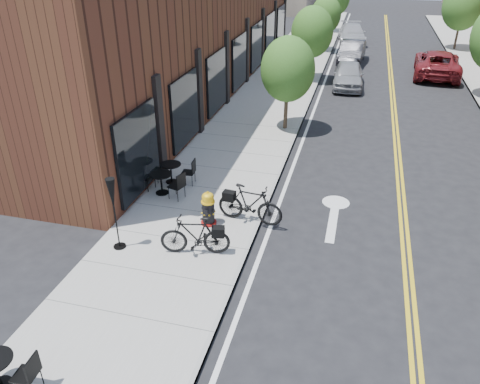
% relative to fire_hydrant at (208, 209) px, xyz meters
% --- Properties ---
extents(ground, '(120.00, 120.00, 0.00)m').
position_rel_fire_hydrant_xyz_m(ground, '(1.41, -0.95, -0.60)').
color(ground, black).
rests_on(ground, ground).
extents(sidewalk_near, '(4.00, 70.00, 0.12)m').
position_rel_fire_hydrant_xyz_m(sidewalk_near, '(-0.59, 9.05, -0.54)').
color(sidewalk_near, '#9E9B93').
rests_on(sidewalk_near, ground).
extents(building_near, '(5.00, 28.00, 7.00)m').
position_rel_fire_hydrant_xyz_m(building_near, '(-5.09, 13.05, 2.90)').
color(building_near, '#4E2719').
rests_on(building_near, ground).
extents(tree_near_a, '(2.20, 2.20, 3.81)m').
position_rel_fire_hydrant_xyz_m(tree_near_a, '(0.81, 8.05, 2.00)').
color(tree_near_a, '#382B1E').
rests_on(tree_near_a, sidewalk_near).
extents(tree_near_b, '(2.30, 2.30, 3.98)m').
position_rel_fire_hydrant_xyz_m(tree_near_b, '(0.81, 16.05, 2.11)').
color(tree_near_b, '#382B1E').
rests_on(tree_near_b, sidewalk_near).
extents(tree_near_c, '(2.10, 2.10, 3.67)m').
position_rel_fire_hydrant_xyz_m(tree_near_c, '(0.81, 24.05, 1.92)').
color(tree_near_c, '#382B1E').
rests_on(tree_near_c, sidewalk_near).
extents(tree_far_c, '(2.80, 2.80, 4.62)m').
position_rel_fire_hydrant_xyz_m(tree_far_c, '(10.01, 27.05, 2.45)').
color(tree_far_c, '#382B1E').
rests_on(tree_far_c, sidewalk_far).
extents(fire_hydrant, '(0.56, 0.56, 1.02)m').
position_rel_fire_hydrant_xyz_m(fire_hydrant, '(0.00, 0.00, 0.00)').
color(fire_hydrant, maroon).
rests_on(fire_hydrant, sidewalk_near).
extents(bicycle_left, '(1.85, 0.88, 1.07)m').
position_rel_fire_hydrant_xyz_m(bicycle_left, '(0.11, -1.43, 0.05)').
color(bicycle_left, black).
rests_on(bicycle_left, sidewalk_near).
extents(bicycle_right, '(1.96, 0.75, 1.15)m').
position_rel_fire_hydrant_xyz_m(bicycle_right, '(1.11, 0.39, 0.09)').
color(bicycle_right, black).
rests_on(bicycle_right, sidewalk_near).
extents(bistro_set_b, '(1.69, 0.89, 0.89)m').
position_rel_fire_hydrant_xyz_m(bistro_set_b, '(-1.99, 1.33, -0.04)').
color(bistro_set_b, black).
rests_on(bistro_set_b, sidewalk_near).
extents(bistro_set_c, '(1.60, 0.73, 0.86)m').
position_rel_fire_hydrant_xyz_m(bistro_set_c, '(-1.98, 2.13, -0.05)').
color(bistro_set_c, black).
rests_on(bistro_set_c, sidewalk_near).
extents(patio_umbrella, '(0.33, 0.33, 2.01)m').
position_rel_fire_hydrant_xyz_m(patio_umbrella, '(-1.91, -1.69, 0.96)').
color(patio_umbrella, black).
rests_on(patio_umbrella, sidewalk_near).
extents(parked_car_a, '(1.73, 4.00, 1.34)m').
position_rel_fire_hydrant_xyz_m(parked_car_a, '(3.01, 15.44, 0.07)').
color(parked_car_a, gray).
rests_on(parked_car_a, ground).
extents(parked_car_b, '(1.72, 4.26, 1.37)m').
position_rel_fire_hydrant_xyz_m(parked_car_b, '(2.92, 21.29, 0.08)').
color(parked_car_b, black).
rests_on(parked_car_b, ground).
extents(parked_car_c, '(2.45, 4.93, 1.38)m').
position_rel_fire_hydrant_xyz_m(parked_car_c, '(2.60, 27.93, 0.08)').
color(parked_car_c, '#A0A0A4').
rests_on(parked_car_c, ground).
extents(parked_car_far, '(2.88, 5.56, 1.50)m').
position_rel_fire_hydrant_xyz_m(parked_car_far, '(7.95, 19.12, 0.14)').
color(parked_car_far, maroon).
rests_on(parked_car_far, ground).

